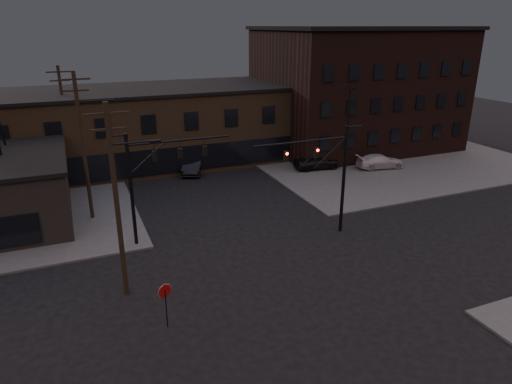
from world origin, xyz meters
TOP-DOWN VIEW (x-y plane):
  - ground at (0.00, 0.00)m, footprint 140.00×140.00m
  - sidewalk_ne at (22.00, 22.00)m, footprint 30.00×30.00m
  - building_row at (0.00, 28.00)m, footprint 40.00×12.00m
  - building_right at (22.00, 26.00)m, footprint 22.00×16.00m
  - traffic_signal_near at (5.36, 4.50)m, footprint 7.12×0.24m
  - traffic_signal_far at (-6.72, 8.00)m, footprint 7.12×0.24m
  - stop_sign at (-8.00, -1.99)m, footprint 0.72×0.33m
  - utility_pole_near at (-9.43, 2.00)m, footprint 3.70×0.28m
  - utility_pole_mid at (-10.44, 14.00)m, footprint 3.70×0.28m
  - utility_pole_far at (-11.50, 26.00)m, footprint 2.20×0.28m
  - lot_light_a at (13.00, 14.00)m, footprint 1.50×0.28m
  - lot_light_b at (19.00, 19.00)m, footprint 1.50×0.28m
  - parked_car_lot_a at (12.44, 18.47)m, footprint 5.03×2.48m
  - parked_car_lot_b at (18.84, 16.14)m, footprint 5.33×2.90m
  - car_crossing at (0.21, 22.89)m, footprint 3.66×5.53m

SIDE VIEW (x-z plane):
  - ground at x=0.00m, z-range 0.00..0.00m
  - sidewalk_ne at x=22.00m, z-range 0.00..0.15m
  - car_crossing at x=0.21m, z-range 0.00..1.72m
  - parked_car_lot_b at x=18.84m, z-range 0.15..1.62m
  - parked_car_lot_a at x=12.44m, z-range 0.15..1.80m
  - stop_sign at x=-8.00m, z-range 0.60..3.08m
  - building_row at x=0.00m, z-range 0.00..8.00m
  - traffic_signal_near at x=5.36m, z-range 0.93..8.93m
  - traffic_signal_far at x=-6.72m, z-range 1.01..9.01m
  - lot_light_a at x=13.00m, z-range 0.94..10.08m
  - lot_light_b at x=19.00m, z-range 0.94..10.08m
  - utility_pole_far at x=-11.50m, z-range 0.28..11.28m
  - utility_pole_near at x=-9.43m, z-range 0.37..11.37m
  - utility_pole_mid at x=-10.44m, z-range 0.38..11.88m
  - building_right at x=22.00m, z-range 0.00..14.00m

